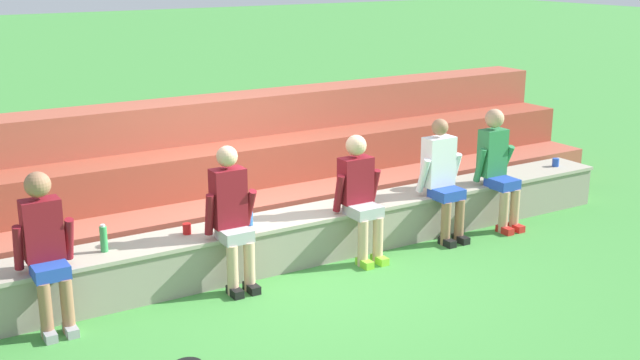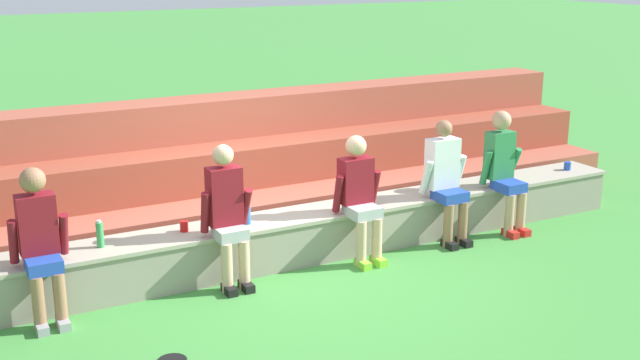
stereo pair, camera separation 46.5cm
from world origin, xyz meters
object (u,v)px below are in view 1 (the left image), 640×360
object	(u,v)px
person_left_of_center	(232,214)
person_far_right	(497,165)
plastic_cup_left_end	(187,229)
person_far_left	(46,246)
plastic_cup_middle	(556,162)
water_bottle_near_right	(249,216)
water_bottle_mid_right	(104,239)
person_right_of_center	(443,176)
person_center	(360,194)

from	to	relation	value
person_left_of_center	person_far_right	bearing A→B (deg)	0.41
plastic_cup_left_end	person_far_left	bearing A→B (deg)	-167.71
plastic_cup_left_end	plastic_cup_middle	bearing A→B (deg)	-0.76
plastic_cup_middle	water_bottle_near_right	bearing A→B (deg)	-179.80
water_bottle_mid_right	person_far_right	bearing A→B (deg)	-3.27
plastic_cup_left_end	person_far_right	bearing A→B (deg)	-4.77
water_bottle_mid_right	plastic_cup_left_end	size ratio (longest dim) A/B	2.51
water_bottle_mid_right	person_left_of_center	bearing A→B (deg)	-13.95
person_far_left	water_bottle_near_right	bearing A→B (deg)	6.23
person_far_left	person_far_right	world-z (taller)	person_far_right
person_right_of_center	plastic_cup_middle	bearing A→B (deg)	6.74
water_bottle_mid_right	water_bottle_near_right	bearing A→B (deg)	-1.18
person_left_of_center	plastic_cup_middle	world-z (taller)	person_left_of_center
person_right_of_center	person_far_right	bearing A→B (deg)	-0.05
water_bottle_near_right	person_far_right	bearing A→B (deg)	-4.25
person_far_left	plastic_cup_middle	distance (m)	6.56
water_bottle_mid_right	person_center	bearing A→B (deg)	-6.39
person_right_of_center	water_bottle_near_right	world-z (taller)	person_right_of_center
plastic_cup_left_end	plastic_cup_middle	world-z (taller)	same
person_far_left	person_left_of_center	xyz separation A→B (m)	(1.76, -0.04, -0.00)
plastic_cup_middle	person_right_of_center	bearing A→B (deg)	-173.26
water_bottle_near_right	person_center	bearing A→B (deg)	-12.78
person_far_right	plastic_cup_left_end	distance (m)	3.87
person_far_left	person_right_of_center	world-z (taller)	person_far_left
person_center	person_far_right	world-z (taller)	person_far_right
water_bottle_near_right	person_far_left	bearing A→B (deg)	-173.77
person_center	person_right_of_center	world-z (taller)	person_right_of_center
water_bottle_mid_right	water_bottle_near_right	size ratio (longest dim) A/B	1.25
plastic_cup_middle	plastic_cup_left_end	bearing A→B (deg)	179.24
person_right_of_center	person_far_right	world-z (taller)	person_far_right
person_left_of_center	person_right_of_center	size ratio (longest dim) A/B	1.02
water_bottle_near_right	plastic_cup_left_end	size ratio (longest dim) A/B	2.00
plastic_cup_left_end	person_center	bearing A→B (deg)	-10.89
person_far_left	water_bottle_near_right	world-z (taller)	person_far_left
person_far_left	water_bottle_mid_right	world-z (taller)	person_far_left
water_bottle_mid_right	plastic_cup_left_end	distance (m)	0.85
plastic_cup_middle	person_far_right	bearing A→B (deg)	-168.88
water_bottle_mid_right	plastic_cup_middle	xyz separation A→B (m)	(5.98, -0.02, -0.07)
person_far_left	water_bottle_mid_right	distance (m)	0.64
person_left_of_center	person_far_right	world-z (taller)	person_far_right
plastic_cup_left_end	water_bottle_mid_right	bearing A→B (deg)	-176.42
person_far_left	water_bottle_mid_right	xyz separation A→B (m)	(0.58, 0.26, -0.12)
plastic_cup_left_end	plastic_cup_middle	xyz separation A→B (m)	(5.13, -0.07, -0.00)
water_bottle_near_right	water_bottle_mid_right	bearing A→B (deg)	178.82
person_far_left	person_center	size ratio (longest dim) A/B	1.04
person_right_of_center	person_center	bearing A→B (deg)	-178.39
person_far_left	person_right_of_center	distance (m)	4.42
person_far_left	person_far_right	distance (m)	5.27
person_far_left	person_center	world-z (taller)	person_far_left
person_right_of_center	person_left_of_center	bearing A→B (deg)	-179.45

